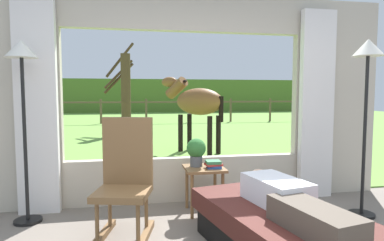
% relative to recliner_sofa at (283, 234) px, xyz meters
% --- Properties ---
extents(back_wall_with_window, '(5.20, 0.12, 2.55)m').
position_rel_recliner_sofa_xyz_m(back_wall_with_window, '(-0.53, 1.65, 1.03)').
color(back_wall_with_window, '#BCB29E').
rests_on(back_wall_with_window, ground_plane).
extents(curtain_panel_left, '(0.44, 0.10, 2.40)m').
position_rel_recliner_sofa_xyz_m(curtain_panel_left, '(-2.22, 1.51, 0.98)').
color(curtain_panel_left, silver).
rests_on(curtain_panel_left, ground_plane).
extents(curtain_panel_right, '(0.44, 0.10, 2.40)m').
position_rel_recliner_sofa_xyz_m(curtain_panel_right, '(1.16, 1.51, 0.98)').
color(curtain_panel_right, silver).
rests_on(curtain_panel_right, ground_plane).
extents(outdoor_pasture_lawn, '(36.00, 21.68, 0.02)m').
position_rel_recliner_sofa_xyz_m(outdoor_pasture_lawn, '(-0.53, 12.55, -0.21)').
color(outdoor_pasture_lawn, olive).
rests_on(outdoor_pasture_lawn, ground_plane).
extents(distant_hill_ridge, '(36.00, 2.00, 2.40)m').
position_rel_recliner_sofa_xyz_m(distant_hill_ridge, '(-0.53, 22.39, 0.98)').
color(distant_hill_ridge, '#4D6C29').
rests_on(distant_hill_ridge, ground_plane).
extents(recliner_sofa, '(1.23, 1.85, 0.42)m').
position_rel_recliner_sofa_xyz_m(recliner_sofa, '(0.00, 0.00, 0.00)').
color(recliner_sofa, black).
rests_on(recliner_sofa, ground_plane).
extents(reclining_person, '(0.46, 1.43, 0.22)m').
position_rel_recliner_sofa_xyz_m(reclining_person, '(0.00, -0.05, 0.30)').
color(reclining_person, silver).
rests_on(reclining_person, recliner_sofa).
extents(rocking_chair, '(0.61, 0.77, 1.12)m').
position_rel_recliner_sofa_xyz_m(rocking_chair, '(-1.25, 0.72, 0.33)').
color(rocking_chair, brown).
rests_on(rocking_chair, ground_plane).
extents(side_table, '(0.44, 0.44, 0.52)m').
position_rel_recliner_sofa_xyz_m(side_table, '(-0.39, 1.19, 0.21)').
color(side_table, brown).
rests_on(side_table, ground_plane).
extents(potted_plant, '(0.22, 0.22, 0.32)m').
position_rel_recliner_sofa_xyz_m(potted_plant, '(-0.47, 1.25, 0.48)').
color(potted_plant, '#4C5156').
rests_on(potted_plant, side_table).
extents(book_stack, '(0.19, 0.16, 0.08)m').
position_rel_recliner_sofa_xyz_m(book_stack, '(-0.29, 1.13, 0.34)').
color(book_stack, '#23478C').
rests_on(book_stack, side_table).
extents(floor_lamp_left, '(0.32, 0.32, 1.89)m').
position_rel_recliner_sofa_xyz_m(floor_lamp_left, '(-2.27, 1.24, 1.31)').
color(floor_lamp_left, black).
rests_on(floor_lamp_left, ground_plane).
extents(floor_lamp_right, '(0.32, 0.32, 1.93)m').
position_rel_recliner_sofa_xyz_m(floor_lamp_right, '(1.30, 0.77, 1.34)').
color(floor_lamp_right, black).
rests_on(floor_lamp_right, ground_plane).
extents(horse, '(1.43, 1.61, 1.73)m').
position_rel_recliner_sofa_xyz_m(horse, '(0.25, 4.94, 0.94)').
color(horse, brown).
rests_on(horse, outdoor_pasture_lawn).
extents(pasture_tree, '(1.06, 0.91, 3.12)m').
position_rel_recliner_sofa_xyz_m(pasture_tree, '(-1.39, 8.97, 1.22)').
color(pasture_tree, '#4C3823').
rests_on(pasture_tree, outdoor_pasture_lawn).
extents(pasture_fence_line, '(16.10, 0.10, 1.10)m').
position_rel_recliner_sofa_xyz_m(pasture_fence_line, '(-0.53, 12.78, 0.53)').
color(pasture_fence_line, brown).
rests_on(pasture_fence_line, outdoor_pasture_lawn).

